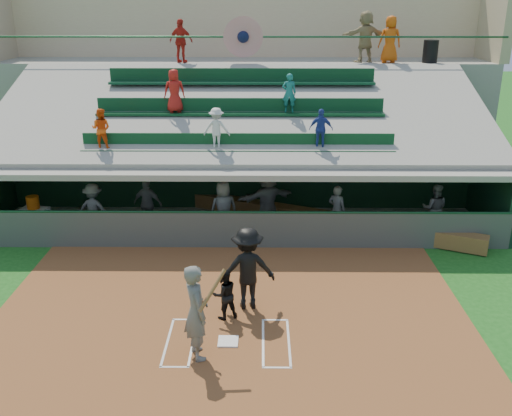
{
  "coord_description": "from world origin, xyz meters",
  "views": [
    {
      "loc": [
        0.69,
        -10.46,
        6.89
      ],
      "look_at": [
        0.56,
        3.5,
        1.8
      ],
      "focal_mm": 40.0,
      "sensor_mm": 36.0,
      "label": 1
    }
  ],
  "objects_px": {
    "catcher": "(225,294)",
    "water_cooler": "(33,202)",
    "white_table": "(35,220)",
    "home_plate": "(228,341)",
    "trash_bin": "(430,51)",
    "batter_at_plate": "(196,312)"
  },
  "relations": [
    {
      "from": "batter_at_plate",
      "to": "trash_bin",
      "type": "xyz_separation_m",
      "value": [
        7.87,
        13.01,
        3.99
      ]
    },
    {
      "from": "trash_bin",
      "to": "batter_at_plate",
      "type": "bearing_deg",
      "value": -121.18
    },
    {
      "from": "batter_at_plate",
      "to": "water_cooler",
      "type": "xyz_separation_m",
      "value": [
        -5.85,
        6.73,
        -0.08
      ]
    },
    {
      "from": "batter_at_plate",
      "to": "catcher",
      "type": "xyz_separation_m",
      "value": [
        0.47,
        1.49,
        -0.42
      ]
    },
    {
      "from": "home_plate",
      "to": "white_table",
      "type": "distance_m",
      "value": 8.93
    },
    {
      "from": "home_plate",
      "to": "trash_bin",
      "type": "xyz_separation_m",
      "value": [
        7.28,
        12.52,
        5.0
      ]
    },
    {
      "from": "home_plate",
      "to": "white_table",
      "type": "xyz_separation_m",
      "value": [
        -6.44,
        6.18,
        0.37
      ]
    },
    {
      "from": "water_cooler",
      "to": "home_plate",
      "type": "bearing_deg",
      "value": -44.11
    },
    {
      "from": "home_plate",
      "to": "water_cooler",
      "type": "xyz_separation_m",
      "value": [
        -6.44,
        6.24,
        0.93
      ]
    },
    {
      "from": "home_plate",
      "to": "batter_at_plate",
      "type": "bearing_deg",
      "value": -140.73
    },
    {
      "from": "batter_at_plate",
      "to": "white_table",
      "type": "relative_size",
      "value": 2.45
    },
    {
      "from": "white_table",
      "to": "trash_bin",
      "type": "distance_m",
      "value": 15.8
    },
    {
      "from": "water_cooler",
      "to": "trash_bin",
      "type": "xyz_separation_m",
      "value": [
        13.72,
        6.28,
        4.07
      ]
    },
    {
      "from": "water_cooler",
      "to": "catcher",
      "type": "bearing_deg",
      "value": -39.67
    },
    {
      "from": "home_plate",
      "to": "white_table",
      "type": "relative_size",
      "value": 0.52
    },
    {
      "from": "white_table",
      "to": "trash_bin",
      "type": "height_order",
      "value": "trash_bin"
    },
    {
      "from": "catcher",
      "to": "water_cooler",
      "type": "distance_m",
      "value": 8.21
    },
    {
      "from": "catcher",
      "to": "home_plate",
      "type": "bearing_deg",
      "value": 75.42
    },
    {
      "from": "home_plate",
      "to": "batter_at_plate",
      "type": "relative_size",
      "value": 0.21
    },
    {
      "from": "white_table",
      "to": "catcher",
      "type": "bearing_deg",
      "value": -30.27
    },
    {
      "from": "white_table",
      "to": "water_cooler",
      "type": "height_order",
      "value": "water_cooler"
    },
    {
      "from": "catcher",
      "to": "white_table",
      "type": "distance_m",
      "value": 8.17
    }
  ]
}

